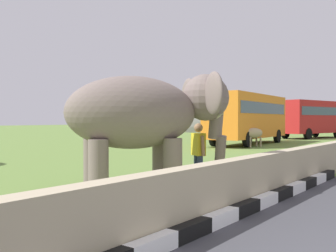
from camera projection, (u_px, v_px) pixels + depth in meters
striped_curb at (172, 238)px, 5.41m from camera, size 16.20×0.20×0.24m
barrier_parapet at (233, 186)px, 7.47m from camera, size 28.00×0.36×1.00m
elephant at (147, 114)px, 9.31m from camera, size 3.95×3.60×2.88m
person_handler at (198, 151)px, 10.27m from camera, size 0.43×0.62×1.66m
bus_orange at (248, 115)px, 27.98m from camera, size 9.78×3.20×3.50m
bus_red at (312, 116)px, 37.42m from camera, size 8.56×4.35×3.50m
cow_near at (253, 133)px, 25.12m from camera, size 1.91×1.08×1.23m
hill_east at (215, 130)px, 68.52m from camera, size 32.30×25.84×11.50m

